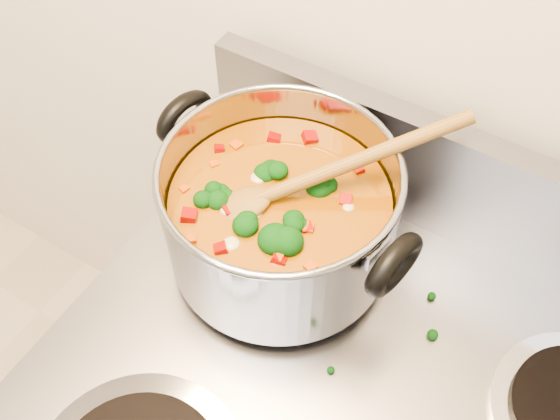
% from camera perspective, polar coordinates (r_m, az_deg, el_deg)
% --- Properties ---
extents(stockpot, '(0.32, 0.26, 0.16)m').
position_cam_1_polar(stockpot, '(0.69, 0.00, -0.32)').
color(stockpot, '#96979E').
rests_on(stockpot, electric_range).
extents(wooden_spoon, '(0.23, 0.23, 0.10)m').
position_cam_1_polar(wooden_spoon, '(0.66, 1.61, 2.39)').
color(wooden_spoon, brown).
rests_on(wooden_spoon, stockpot).
extents(cooktop_crumbs, '(0.12, 0.27, 0.01)m').
position_cam_1_polar(cooktop_crumbs, '(0.71, 8.95, -10.87)').
color(cooktop_crumbs, black).
rests_on(cooktop_crumbs, electric_range).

